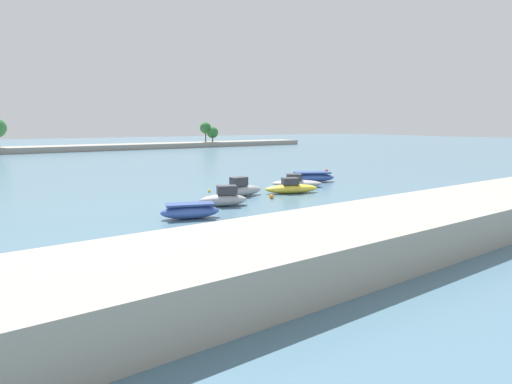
% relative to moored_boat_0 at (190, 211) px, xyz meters
% --- Properties ---
extents(ground_plane, '(400.00, 400.00, 0.00)m').
position_rel_moored_boat_0_xyz_m(ground_plane, '(13.75, -6.61, -0.54)').
color(ground_plane, slate).
extents(seawall_embankment, '(78.68, 6.81, 2.11)m').
position_rel_moored_boat_0_xyz_m(seawall_embankment, '(13.75, -12.94, 0.51)').
color(seawall_embankment, '#9E998C').
rests_on(seawall_embankment, ground).
extents(moored_boat_0, '(4.50, 2.79, 1.13)m').
position_rel_moored_boat_0_xyz_m(moored_boat_0, '(0.00, 0.00, 0.00)').
color(moored_boat_0, '#3856A8').
rests_on(moored_boat_0, ground).
extents(moored_boat_1, '(4.28, 2.81, 1.72)m').
position_rel_moored_boat_0_xyz_m(moored_boat_1, '(4.35, 2.66, 0.09)').
color(moored_boat_1, '#9E9EA3').
rests_on(moored_boat_1, ground).
extents(moored_boat_2, '(4.42, 1.44, 1.86)m').
position_rel_moored_boat_0_xyz_m(moored_boat_2, '(8.02, 5.80, 0.13)').
color(moored_boat_2, '#9E9EA3').
rests_on(moored_boat_2, ground).
extents(moored_boat_3, '(5.62, 3.44, 1.54)m').
position_rel_moored_boat_0_xyz_m(moored_boat_3, '(13.13, 4.47, 0.01)').
color(moored_boat_3, yellow).
rests_on(moored_boat_3, ground).
extents(moored_boat_4, '(5.67, 4.72, 1.43)m').
position_rel_moored_boat_0_xyz_m(moored_boat_4, '(16.20, 7.34, -0.07)').
color(moored_boat_4, '#9E9EA3').
rests_on(moored_boat_4, ground).
extents(moored_boat_5, '(5.53, 4.06, 1.17)m').
position_rel_moored_boat_0_xyz_m(moored_boat_5, '(20.39, 9.44, 0.02)').
color(moored_boat_5, '#3856A8').
rests_on(moored_boat_5, ground).
extents(mooring_buoy_0, '(0.41, 0.41, 0.41)m').
position_rel_moored_boat_0_xyz_m(mooring_buoy_0, '(9.66, 3.11, -0.34)').
color(mooring_buoy_0, orange).
rests_on(mooring_buoy_0, ground).
extents(mooring_buoy_1, '(0.38, 0.38, 0.38)m').
position_rel_moored_boat_0_xyz_m(mooring_buoy_1, '(9.99, -4.15, -0.35)').
color(mooring_buoy_1, yellow).
rests_on(mooring_buoy_1, ground).
extents(mooring_buoy_2, '(0.29, 0.29, 0.29)m').
position_rel_moored_boat_0_xyz_m(mooring_buoy_2, '(6.64, 9.64, -0.40)').
color(mooring_buoy_2, yellow).
rests_on(mooring_buoy_2, ground).
extents(mooring_buoy_3, '(0.44, 0.44, 0.44)m').
position_rel_moored_boat_0_xyz_m(mooring_buoy_3, '(28.69, 15.61, -0.32)').
color(mooring_buoy_3, red).
rests_on(mooring_buoy_3, ground).
extents(distant_shoreline, '(130.28, 9.59, 8.85)m').
position_rel_moored_boat_0_xyz_m(distant_shoreline, '(3.16, 86.43, 1.68)').
color(distant_shoreline, gray).
rests_on(distant_shoreline, ground).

